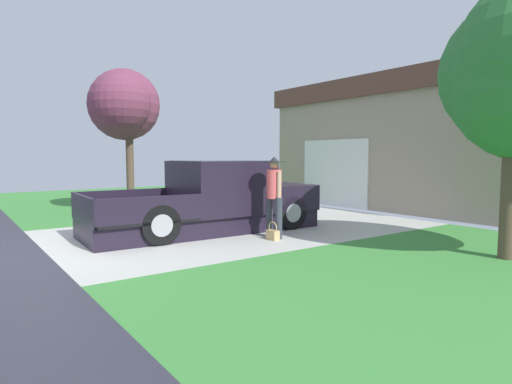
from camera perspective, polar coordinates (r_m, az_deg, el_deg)
pickup_truck at (r=10.12m, az=-4.92°, el=-0.99°), size 2.15×5.41×1.63m
person_with_hat at (r=9.12m, az=2.42°, el=0.03°), size 0.51×0.47×1.73m
handbag at (r=8.98m, az=2.24°, el=-5.59°), size 0.29×0.15×0.39m
house_with_garage at (r=16.74m, az=22.52°, el=5.94°), size 9.78×6.88×4.30m
neighbor_tree at (r=14.27m, az=-17.19°, el=11.01°), size 2.60×2.30×4.47m
wheeled_trash_bin at (r=15.42m, az=1.41°, el=0.55°), size 0.60×0.72×1.09m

